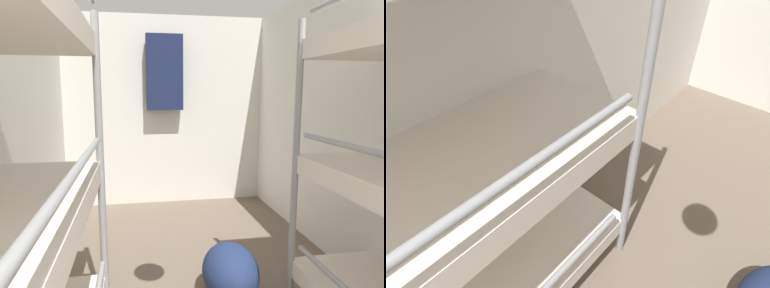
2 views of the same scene
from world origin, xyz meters
The scene contains 1 object.
wall_left centered at (-1.28, 2.34, 1.18)m, with size 0.06×4.79×2.36m.
Camera 2 is at (-0.12, 1.41, 1.74)m, focal length 28.00 mm.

